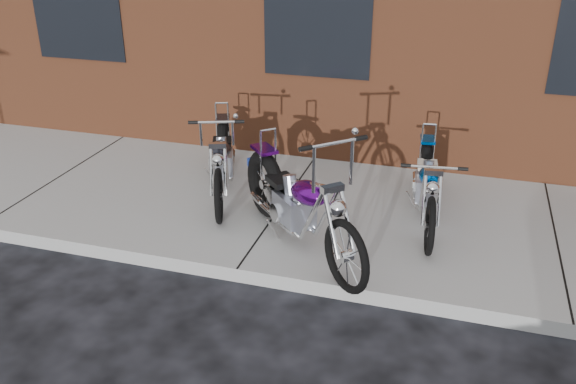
% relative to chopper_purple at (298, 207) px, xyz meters
% --- Properties ---
extents(ground, '(120.00, 120.00, 0.00)m').
position_rel_chopper_purple_xyz_m(ground, '(-0.44, -0.61, -0.58)').
color(ground, black).
rests_on(ground, ground).
extents(sidewalk, '(22.00, 3.00, 0.15)m').
position_rel_chopper_purple_xyz_m(sidewalk, '(-0.44, 0.89, -0.51)').
color(sidewalk, '#A3A3A3').
rests_on(sidewalk, ground).
extents(chopper_purple, '(1.74, 1.81, 1.35)m').
position_rel_chopper_purple_xyz_m(chopper_purple, '(0.00, 0.00, 0.00)').
color(chopper_purple, black).
rests_on(chopper_purple, sidewalk).
extents(chopper_blue, '(0.51, 2.07, 0.90)m').
position_rel_chopper_purple_xyz_m(chopper_blue, '(1.19, 1.01, -0.06)').
color(chopper_blue, black).
rests_on(chopper_blue, sidewalk).
extents(chopper_third, '(0.86, 2.05, 1.09)m').
position_rel_chopper_purple_xyz_m(chopper_third, '(-1.25, 1.01, -0.05)').
color(chopper_third, black).
rests_on(chopper_third, sidewalk).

